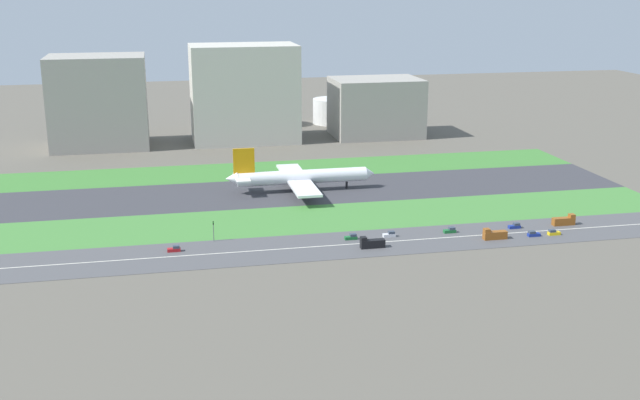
{
  "coord_description": "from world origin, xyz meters",
  "views": [
    {
      "loc": [
        -59.65,
        -318.97,
        87.39
      ],
      "look_at": [
        -0.01,
        -36.5,
        6.0
      ],
      "focal_mm": 43.77,
      "sensor_mm": 36.0,
      "label": 1
    }
  ],
  "objects_px": {
    "car_2": "(553,233)",
    "fuel_tank_centre": "(279,116)",
    "office_tower": "(376,107)",
    "airliner": "(299,177)",
    "car_3": "(175,249)",
    "car_1": "(351,237)",
    "truck_0": "(372,243)",
    "traffic_light": "(213,230)",
    "truck_1": "(564,221)",
    "fuel_tank_west": "(230,114)",
    "truck_2": "(494,235)",
    "car_4": "(450,230)",
    "terminal_building": "(99,102)",
    "fuel_tank_east": "(333,111)",
    "car_0": "(390,235)",
    "hangar_building": "(244,93)",
    "car_5": "(533,234)",
    "car_6": "(515,226)"
  },
  "relations": [
    {
      "from": "car_2",
      "to": "fuel_tank_centre",
      "type": "bearing_deg",
      "value": -75.46
    },
    {
      "from": "fuel_tank_centre",
      "to": "office_tower",
      "type": "bearing_deg",
      "value": -41.98
    },
    {
      "from": "office_tower",
      "to": "airliner",
      "type": "bearing_deg",
      "value": -120.28
    },
    {
      "from": "car_3",
      "to": "car_1",
      "type": "distance_m",
      "value": 61.03
    },
    {
      "from": "truck_0",
      "to": "traffic_light",
      "type": "height_order",
      "value": "traffic_light"
    },
    {
      "from": "truck_1",
      "to": "fuel_tank_west",
      "type": "height_order",
      "value": "fuel_tank_west"
    },
    {
      "from": "truck_2",
      "to": "office_tower",
      "type": "xyz_separation_m",
      "value": [
        11.22,
        192.0,
        14.97
      ]
    },
    {
      "from": "office_tower",
      "to": "fuel_tank_centre",
      "type": "height_order",
      "value": "office_tower"
    },
    {
      "from": "car_1",
      "to": "car_4",
      "type": "bearing_deg",
      "value": 0.0
    },
    {
      "from": "car_1",
      "to": "truck_2",
      "type": "height_order",
      "value": "truck_2"
    },
    {
      "from": "traffic_light",
      "to": "office_tower",
      "type": "bearing_deg",
      "value": 58.27
    },
    {
      "from": "office_tower",
      "to": "fuel_tank_west",
      "type": "xyz_separation_m",
      "value": [
        -80.55,
        45.0,
        -8.19
      ]
    },
    {
      "from": "car_3",
      "to": "terminal_building",
      "type": "distance_m",
      "value": 186.58
    },
    {
      "from": "truck_2",
      "to": "terminal_building",
      "type": "relative_size",
      "value": 0.17
    },
    {
      "from": "fuel_tank_east",
      "to": "truck_0",
      "type": "bearing_deg",
      "value": -99.7
    },
    {
      "from": "fuel_tank_centre",
      "to": "fuel_tank_east",
      "type": "xyz_separation_m",
      "value": [
        34.82,
        0.0,
        1.68
      ]
    },
    {
      "from": "truck_1",
      "to": "car_0",
      "type": "bearing_deg",
      "value": 180.0
    },
    {
      "from": "fuel_tank_east",
      "to": "car_4",
      "type": "bearing_deg",
      "value": -92.13
    },
    {
      "from": "traffic_light",
      "to": "fuel_tank_east",
      "type": "distance_m",
      "value": 237.72
    },
    {
      "from": "car_2",
      "to": "fuel_tank_east",
      "type": "relative_size",
      "value": 0.17
    },
    {
      "from": "terminal_building",
      "to": "fuel_tank_east",
      "type": "distance_m",
      "value": 147.7
    },
    {
      "from": "airliner",
      "to": "hangar_building",
      "type": "height_order",
      "value": "hangar_building"
    },
    {
      "from": "car_1",
      "to": "fuel_tank_west",
      "type": "height_order",
      "value": "fuel_tank_west"
    },
    {
      "from": "truck_0",
      "to": "traffic_light",
      "type": "distance_m",
      "value": 54.98
    },
    {
      "from": "traffic_light",
      "to": "fuel_tank_west",
      "type": "bearing_deg",
      "value": 82.96
    },
    {
      "from": "car_5",
      "to": "airliner",
      "type": "bearing_deg",
      "value": -48.01
    },
    {
      "from": "car_3",
      "to": "fuel_tank_west",
      "type": "height_order",
      "value": "fuel_tank_west"
    },
    {
      "from": "traffic_light",
      "to": "car_2",
      "type": "bearing_deg",
      "value": -8.6
    },
    {
      "from": "car_6",
      "to": "fuel_tank_east",
      "type": "distance_m",
      "value": 227.71
    },
    {
      "from": "car_3",
      "to": "hangar_building",
      "type": "xyz_separation_m",
      "value": [
        45.07,
        182.0,
        25.94
      ]
    },
    {
      "from": "truck_2",
      "to": "car_3",
      "type": "bearing_deg",
      "value": -5.19
    },
    {
      "from": "truck_0",
      "to": "hangar_building",
      "type": "relative_size",
      "value": 0.14
    },
    {
      "from": "car_0",
      "to": "car_4",
      "type": "relative_size",
      "value": 1.0
    },
    {
      "from": "fuel_tank_east",
      "to": "fuel_tank_centre",
      "type": "bearing_deg",
      "value": 180.0
    },
    {
      "from": "car_3",
      "to": "car_2",
      "type": "height_order",
      "value": "same"
    },
    {
      "from": "car_0",
      "to": "fuel_tank_centre",
      "type": "bearing_deg",
      "value": 90.93
    },
    {
      "from": "truck_2",
      "to": "terminal_building",
      "type": "bearing_deg",
      "value": -53.2
    },
    {
      "from": "truck_2",
      "to": "truck_0",
      "type": "height_order",
      "value": "same"
    },
    {
      "from": "car_4",
      "to": "fuel_tank_west",
      "type": "relative_size",
      "value": 0.2
    },
    {
      "from": "truck_0",
      "to": "fuel_tank_centre",
      "type": "bearing_deg",
      "value": -91.37
    },
    {
      "from": "airliner",
      "to": "terminal_building",
      "type": "relative_size",
      "value": 1.28
    },
    {
      "from": "truck_1",
      "to": "terminal_building",
      "type": "relative_size",
      "value": 0.17
    },
    {
      "from": "car_6",
      "to": "traffic_light",
      "type": "xyz_separation_m",
      "value": [
        -108.96,
        7.99,
        3.37
      ]
    },
    {
      "from": "car_2",
      "to": "office_tower",
      "type": "height_order",
      "value": "office_tower"
    },
    {
      "from": "fuel_tank_east",
      "to": "traffic_light",
      "type": "bearing_deg",
      "value": -112.87
    },
    {
      "from": "terminal_building",
      "to": "office_tower",
      "type": "bearing_deg",
      "value": 0.0
    },
    {
      "from": "car_6",
      "to": "fuel_tank_centre",
      "type": "height_order",
      "value": "fuel_tank_centre"
    },
    {
      "from": "truck_0",
      "to": "fuel_tank_west",
      "type": "height_order",
      "value": "fuel_tank_west"
    },
    {
      "from": "car_5",
      "to": "office_tower",
      "type": "bearing_deg",
      "value": -88.92
    },
    {
      "from": "airliner",
      "to": "terminal_building",
      "type": "distance_m",
      "value": 145.36
    }
  ]
}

